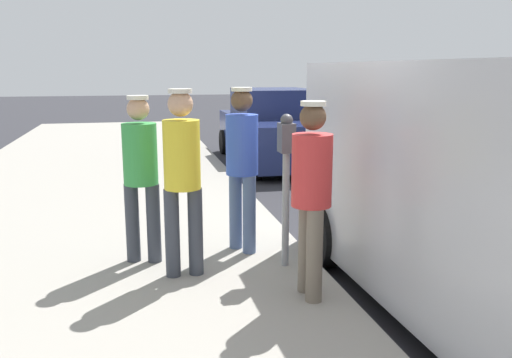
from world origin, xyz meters
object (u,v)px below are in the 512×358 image
(pedestrian_in_yellow, at_px, (182,171))
(pedestrian_in_green, at_px, (141,169))
(parking_meter_near, at_px, (286,164))
(pedestrian_in_red, at_px, (311,188))
(parked_sedan_behind, at_px, (275,130))
(pedestrian_in_blue, at_px, (242,159))

(pedestrian_in_yellow, relative_size, pedestrian_in_green, 1.05)
(parking_meter_near, height_order, pedestrian_in_red, pedestrian_in_red)
(pedestrian_in_green, xyz_separation_m, pedestrian_in_red, (-1.38, 1.20, -0.00))
(parking_meter_near, xyz_separation_m, parked_sedan_behind, (-1.64, -6.65, -0.43))
(parking_meter_near, distance_m, pedestrian_in_blue, 0.64)
(parking_meter_near, xyz_separation_m, pedestrian_in_green, (1.38, -0.44, -0.06))
(pedestrian_in_green, xyz_separation_m, pedestrian_in_blue, (-1.05, -0.12, 0.04))
(parking_meter_near, distance_m, pedestrian_in_green, 1.45)
(pedestrian_in_red, distance_m, parked_sedan_behind, 7.60)
(pedestrian_in_red, bearing_deg, parking_meter_near, -89.69)
(pedestrian_in_blue, height_order, parked_sedan_behind, pedestrian_in_blue)
(pedestrian_in_green, xyz_separation_m, parked_sedan_behind, (-3.02, -6.21, -0.37))
(pedestrian_in_green, height_order, pedestrian_in_red, pedestrian_in_green)
(parking_meter_near, relative_size, pedestrian_in_red, 0.90)
(pedestrian_in_green, relative_size, pedestrian_in_blue, 0.96)
(pedestrian_in_green, bearing_deg, pedestrian_in_red, 139.07)
(pedestrian_in_yellow, xyz_separation_m, pedestrian_in_green, (0.37, -0.47, -0.05))
(parking_meter_near, height_order, pedestrian_in_blue, pedestrian_in_blue)
(parking_meter_near, xyz_separation_m, pedestrian_in_red, (-0.00, 0.76, -0.07))
(pedestrian_in_blue, relative_size, parked_sedan_behind, 0.40)
(parking_meter_near, height_order, parked_sedan_behind, parking_meter_near)
(parking_meter_near, bearing_deg, parked_sedan_behind, -103.86)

